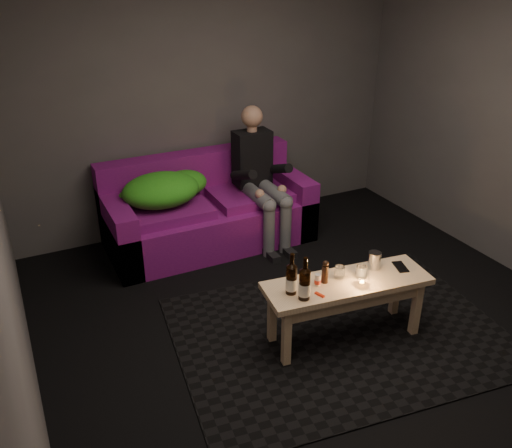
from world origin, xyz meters
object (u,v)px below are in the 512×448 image
at_px(steel_cup, 374,260).
at_px(coffee_table, 347,291).
at_px(beer_bottle_b, 305,284).
at_px(person, 259,174).
at_px(beer_bottle_a, 291,279).
at_px(sofa, 207,213).

bearing_deg(steel_cup, coffee_table, -167.26).
relative_size(coffee_table, steel_cup, 9.67).
bearing_deg(beer_bottle_b, coffee_table, 8.17).
distance_m(person, beer_bottle_b, 1.85).
distance_m(coffee_table, beer_bottle_a, 0.48).
relative_size(person, beer_bottle_a, 4.29).
xyz_separation_m(person, beer_bottle_b, (-0.55, -1.76, -0.07)).
bearing_deg(person, coffee_table, -95.46).
relative_size(person, steel_cup, 10.15).
bearing_deg(beer_bottle_a, beer_bottle_b, -65.81).
relative_size(sofa, coffee_table, 1.57).
bearing_deg(sofa, coffee_table, -80.19).
xyz_separation_m(coffee_table, beer_bottle_b, (-0.39, -0.06, 0.20)).
relative_size(beer_bottle_a, beer_bottle_b, 0.97).
relative_size(beer_bottle_a, steel_cup, 2.37).
bearing_deg(sofa, person, -18.01).
relative_size(sofa, steel_cup, 15.21).
distance_m(person, steel_cup, 1.65).
bearing_deg(person, steel_cup, -86.23).
bearing_deg(beer_bottle_a, sofa, 86.56).
bearing_deg(coffee_table, beer_bottle_a, 174.55).
xyz_separation_m(sofa, coffee_table, (0.32, -1.87, 0.10)).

